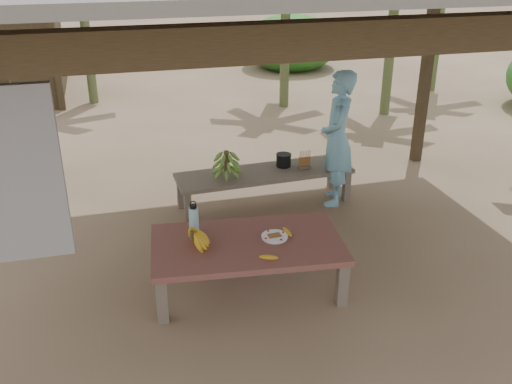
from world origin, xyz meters
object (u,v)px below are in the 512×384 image
object	(u,v)px
bench	(265,175)
ripe_banana_bunch	(192,238)
work_table	(247,248)
cooking_pot	(284,160)
water_flask	(194,219)
woman	(337,139)
plate	(275,237)

from	to	relation	value
bench	ripe_banana_bunch	bearing A→B (deg)	-127.52
work_table	cooking_pot	bearing A→B (deg)	68.93
cooking_pot	work_table	bearing A→B (deg)	-116.97
bench	ripe_banana_bunch	size ratio (longest dim) A/B	7.46
ripe_banana_bunch	water_flask	distance (m)	0.29
work_table	woman	distance (m)	2.26
plate	water_flask	xyz separation A→B (m)	(-0.72, 0.32, 0.13)
cooking_pot	woman	distance (m)	0.73
work_table	bench	distance (m)	1.87
work_table	water_flask	size ratio (longest dim) A/B	5.57
ripe_banana_bunch	cooking_pot	xyz separation A→B (m)	(1.46, 1.81, -0.06)
bench	cooking_pot	xyz separation A→B (m)	(0.28, 0.10, 0.13)
plate	water_flask	distance (m)	0.80
water_flask	woman	size ratio (longest dim) A/B	0.20
ripe_banana_bunch	plate	size ratio (longest dim) A/B	1.18
work_table	ripe_banana_bunch	distance (m)	0.54
plate	woman	world-z (taller)	woman
ripe_banana_bunch	woman	size ratio (longest dim) A/B	0.18
bench	plate	distance (m)	1.80
bench	plate	world-z (taller)	plate
work_table	plate	world-z (taller)	plate
bench	cooking_pot	bearing A→B (deg)	17.78
plate	work_table	bearing A→B (deg)	178.78
bench	woman	bearing A→B (deg)	-12.36
work_table	cooking_pot	size ratio (longest dim) A/B	10.21
bench	woman	distance (m)	1.00
work_table	cooking_pot	xyz separation A→B (m)	(0.94, 1.85, 0.09)
work_table	ripe_banana_bunch	xyz separation A→B (m)	(-0.52, 0.04, 0.16)
work_table	woman	bearing A→B (deg)	51.85
bench	water_flask	world-z (taller)	water_flask
woman	cooking_pot	bearing A→B (deg)	-89.61
work_table	water_flask	world-z (taller)	water_flask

